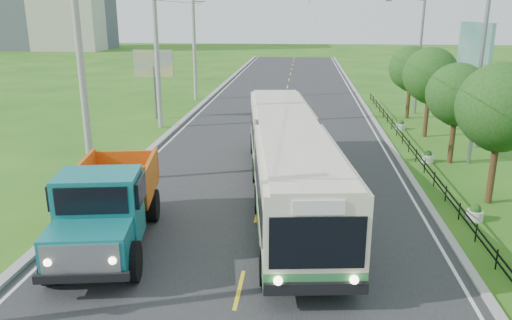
# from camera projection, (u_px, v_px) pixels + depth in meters

# --- Properties ---
(ground) EXTENTS (240.00, 240.00, 0.00)m
(ground) POSITION_uv_depth(u_px,v_px,m) (239.00, 290.00, 14.75)
(ground) COLOR #235A15
(ground) RESTS_ON ground
(road) EXTENTS (14.00, 120.00, 0.02)m
(road) POSITION_uv_depth(u_px,v_px,m) (276.00, 133.00, 33.84)
(road) COLOR #28282B
(road) RESTS_ON ground
(curb_left) EXTENTS (0.40, 120.00, 0.15)m
(curb_left) POSITION_uv_depth(u_px,v_px,m) (172.00, 130.00, 34.47)
(curb_left) COLOR #9E9E99
(curb_left) RESTS_ON ground
(curb_right) EXTENTS (0.30, 120.00, 0.10)m
(curb_right) POSITION_uv_depth(u_px,v_px,m) (384.00, 135.00, 33.18)
(curb_right) COLOR #9E9E99
(curb_right) RESTS_ON ground
(edge_line_left) EXTENTS (0.12, 120.00, 0.00)m
(edge_line_left) POSITION_uv_depth(u_px,v_px,m) (180.00, 131.00, 34.43)
(edge_line_left) COLOR silver
(edge_line_left) RESTS_ON road
(edge_line_right) EXTENTS (0.12, 120.00, 0.00)m
(edge_line_right) POSITION_uv_depth(u_px,v_px,m) (376.00, 135.00, 33.23)
(edge_line_right) COLOR silver
(edge_line_right) RESTS_ON road
(centre_dash) EXTENTS (0.12, 2.20, 0.00)m
(centre_dash) POSITION_uv_depth(u_px,v_px,m) (239.00, 289.00, 14.74)
(centre_dash) COLOR yellow
(centre_dash) RESTS_ON road
(railing_right) EXTENTS (0.04, 40.00, 0.60)m
(railing_right) POSITION_uv_depth(u_px,v_px,m) (416.00, 156.00, 27.31)
(railing_right) COLOR black
(railing_right) RESTS_ON ground
(pole_near) EXTENTS (3.51, 0.32, 10.00)m
(pole_near) POSITION_uv_depth(u_px,v_px,m) (83.00, 76.00, 22.63)
(pole_near) COLOR gray
(pole_near) RESTS_ON ground
(pole_mid) EXTENTS (3.51, 0.32, 10.00)m
(pole_mid) POSITION_uv_depth(u_px,v_px,m) (157.00, 55.00, 34.09)
(pole_mid) COLOR gray
(pole_mid) RESTS_ON ground
(pole_far) EXTENTS (3.51, 0.32, 10.00)m
(pole_far) POSITION_uv_depth(u_px,v_px,m) (195.00, 44.00, 45.54)
(pole_far) COLOR gray
(pole_far) RESTS_ON ground
(tree_third) EXTENTS (3.60, 3.62, 6.00)m
(tree_third) POSITION_uv_depth(u_px,v_px,m) (501.00, 111.00, 20.50)
(tree_third) COLOR #382314
(tree_third) RESTS_ON ground
(tree_fourth) EXTENTS (3.24, 3.31, 5.40)m
(tree_fourth) POSITION_uv_depth(u_px,v_px,m) (457.00, 97.00, 26.34)
(tree_fourth) COLOR #382314
(tree_fourth) RESTS_ON ground
(tree_fifth) EXTENTS (3.48, 3.52, 5.80)m
(tree_fifth) POSITION_uv_depth(u_px,v_px,m) (430.00, 78.00, 31.99)
(tree_fifth) COLOR #382314
(tree_fifth) RESTS_ON ground
(tree_back) EXTENTS (3.30, 3.36, 5.50)m
(tree_back) POSITION_uv_depth(u_px,v_px,m) (411.00, 70.00, 37.77)
(tree_back) COLOR #382314
(tree_back) RESTS_ON ground
(streetlight_mid) EXTENTS (3.02, 0.20, 9.07)m
(streetlight_mid) POSITION_uv_depth(u_px,v_px,m) (477.00, 72.00, 25.76)
(streetlight_mid) COLOR slate
(streetlight_mid) RESTS_ON ground
(streetlight_far) EXTENTS (3.02, 0.20, 9.07)m
(streetlight_far) POSITION_uv_depth(u_px,v_px,m) (418.00, 52.00, 39.12)
(streetlight_far) COLOR slate
(streetlight_far) RESTS_ON ground
(planter_near) EXTENTS (0.64, 0.64, 0.67)m
(planter_near) POSITION_uv_depth(u_px,v_px,m) (475.00, 213.00, 19.62)
(planter_near) COLOR silver
(planter_near) RESTS_ON ground
(planter_mid) EXTENTS (0.64, 0.64, 0.67)m
(planter_mid) POSITION_uv_depth(u_px,v_px,m) (427.00, 157.00, 27.26)
(planter_mid) COLOR silver
(planter_mid) RESTS_ON ground
(planter_far) EXTENTS (0.64, 0.64, 0.67)m
(planter_far) POSITION_uv_depth(u_px,v_px,m) (401.00, 125.00, 34.89)
(planter_far) COLOR silver
(planter_far) RESTS_ON ground
(billboard_left) EXTENTS (3.00, 0.20, 5.20)m
(billboard_left) POSITION_uv_depth(u_px,v_px,m) (154.00, 68.00, 37.41)
(billboard_left) COLOR slate
(billboard_left) RESTS_ON ground
(billboard_right) EXTENTS (0.24, 6.00, 7.30)m
(billboard_right) POSITION_uv_depth(u_px,v_px,m) (473.00, 54.00, 31.21)
(billboard_right) COLOR slate
(billboard_right) RESTS_ON ground
(bus) EXTENTS (4.94, 17.77, 3.39)m
(bus) POSITION_uv_depth(u_px,v_px,m) (288.00, 154.00, 21.41)
(bus) COLOR #307940
(bus) RESTS_ON ground
(dump_truck) EXTENTS (3.77, 7.44, 2.99)m
(dump_truck) POSITION_uv_depth(u_px,v_px,m) (107.00, 201.00, 17.08)
(dump_truck) COLOR #136F75
(dump_truck) RESTS_ON ground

